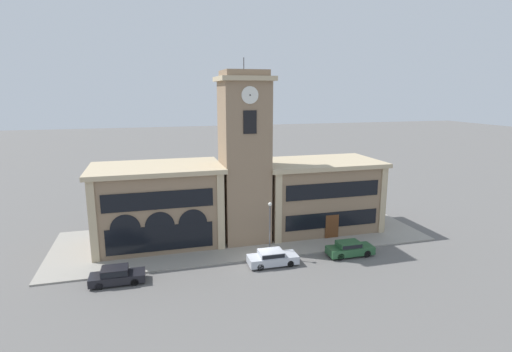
{
  "coord_description": "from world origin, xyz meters",
  "views": [
    {
      "loc": [
        -9.61,
        -33.41,
        15.42
      ],
      "look_at": [
        0.6,
        3.36,
        7.34
      ],
      "focal_mm": 28.0,
      "sensor_mm": 36.0,
      "label": 1
    }
  ],
  "objects": [
    {
      "name": "parked_car_far",
      "position": [
        8.64,
        -1.23,
        0.75
      ],
      "size": [
        4.48,
        1.79,
        1.42
      ],
      "rotation": [
        0.0,
        0.0,
        -0.01
      ],
      "color": "#285633",
      "rests_on": "ground_plane"
    },
    {
      "name": "sidewalk_kerb",
      "position": [
        0.0,
        6.37,
        0.07
      ],
      "size": [
        38.68,
        12.74,
        0.15
      ],
      "color": "gray",
      "rests_on": "ground_plane"
    },
    {
      "name": "ground_plane",
      "position": [
        0.0,
        0.0,
        0.0
      ],
      "size": [
        300.0,
        300.0,
        0.0
      ],
      "primitive_type": "plane",
      "color": "#605E5B"
    },
    {
      "name": "parked_car_mid",
      "position": [
        0.85,
        -1.23,
        0.71
      ],
      "size": [
        4.53,
        1.93,
        1.37
      ],
      "rotation": [
        0.0,
        0.0,
        -0.01
      ],
      "color": "#B2B7C1",
      "rests_on": "ground_plane"
    },
    {
      "name": "street_lamp",
      "position": [
        1.11,
        0.34,
        3.67
      ],
      "size": [
        0.36,
        0.36,
        5.3
      ],
      "color": "#4C4C51",
      "rests_on": "sidewalk_kerb"
    },
    {
      "name": "parked_car_near",
      "position": [
        -12.53,
        -1.23,
        0.72
      ],
      "size": [
        4.4,
        1.8,
        1.4
      ],
      "rotation": [
        0.0,
        0.0,
        -0.01
      ],
      "color": "black",
      "rests_on": "ground_plane"
    },
    {
      "name": "town_hall_right_wing",
      "position": [
        8.97,
        7.02,
        3.96
      ],
      "size": [
        13.44,
        8.08,
        7.86
      ],
      "color": "#897056",
      "rests_on": "ground_plane"
    },
    {
      "name": "town_hall_left_wing",
      "position": [
        -8.78,
        7.01,
        4.12
      ],
      "size": [
        13.06,
        8.08,
        8.18
      ],
      "color": "#897056",
      "rests_on": "ground_plane"
    },
    {
      "name": "clock_tower",
      "position": [
        0.0,
        5.65,
        8.77
      ],
      "size": [
        5.29,
        5.29,
        18.68
      ],
      "color": "#897056",
      "rests_on": "ground_plane"
    }
  ]
}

